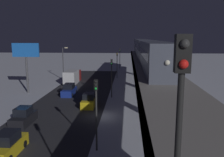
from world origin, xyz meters
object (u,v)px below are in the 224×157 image
object	(u,v)px
subway_train	(145,48)
box_truck	(72,77)
sedan_blue	(69,90)
traffic_light_mid	(112,73)
rail_signal	(181,88)
taxi_cab	(8,146)
traffic_light_distant	(120,55)
commercial_billboard	(26,55)
sedan_black	(24,117)
traffic_light_far	(117,61)
traffic_light_near	(96,105)
sedan_yellow	(89,101)

from	to	relation	value
subway_train	box_truck	xyz separation A→B (m)	(15.39, -3.11, -6.42)
sedan_blue	traffic_light_mid	bearing A→B (deg)	170.03
rail_signal	traffic_light_mid	xyz separation A→B (m)	(3.97, -32.43, -4.52)
taxi_cab	traffic_light_distant	distance (m)	57.77
box_truck	commercial_billboard	bearing A→B (deg)	59.69
sedan_black	taxi_cab	xyz separation A→B (m)	(-1.80, 7.09, -0.01)
traffic_light_far	traffic_light_distant	xyz separation A→B (m)	(0.00, -18.65, 0.00)
traffic_light_distant	rail_signal	bearing A→B (deg)	93.26
traffic_light_near	traffic_light_far	size ratio (longest dim) A/B	1.00
traffic_light_distant	sedan_yellow	bearing A→B (deg)	86.11
subway_train	traffic_light_distant	size ratio (longest dim) A/B	8.67
sedan_blue	traffic_light_far	size ratio (longest dim) A/B	0.71
sedan_yellow	traffic_light_mid	distance (m)	6.94
traffic_light_far	sedan_yellow	bearing A→B (deg)	83.10
rail_signal	commercial_billboard	world-z (taller)	rail_signal
rail_signal	sedan_yellow	bearing A→B (deg)	-75.79
traffic_light_distant	box_truck	bearing A→B (deg)	69.29
sedan_black	commercial_billboard	world-z (taller)	commercial_billboard
sedan_black	traffic_light_mid	bearing A→B (deg)	-126.03
rail_signal	traffic_light_near	xyz separation A→B (m)	(3.97, -13.78, -4.52)
sedan_yellow	traffic_light_mid	xyz separation A→B (m)	(-2.90, -5.31, 3.40)
subway_train	sedan_yellow	bearing A→B (deg)	58.52
box_truck	traffic_light_near	xyz separation A→B (m)	(-9.50, 30.82, 2.85)
taxi_cab	traffic_light_far	distance (m)	39.40
sedan_yellow	sedan_blue	bearing A→B (deg)	124.78
traffic_light_near	traffic_light_distant	distance (m)	55.95
rail_signal	sedan_yellow	size ratio (longest dim) A/B	0.99
taxi_cab	traffic_light_far	world-z (taller)	traffic_light_far
taxi_cab	traffic_light_mid	size ratio (longest dim) A/B	0.69
subway_train	traffic_light_far	distance (m)	11.81
traffic_light_near	traffic_light_mid	distance (m)	18.65
taxi_cab	traffic_light_near	world-z (taller)	traffic_light_near
traffic_light_mid	traffic_light_distant	xyz separation A→B (m)	(0.00, -37.30, 0.00)
sedan_blue	box_truck	distance (m)	11.05
subway_train	traffic_light_mid	distance (m)	11.38
sedan_yellow	traffic_light_near	world-z (taller)	traffic_light_near
taxi_cab	sedan_yellow	bearing A→B (deg)	-107.52
commercial_billboard	sedan_yellow	bearing A→B (deg)	148.50
traffic_light_far	traffic_light_mid	bearing A→B (deg)	90.00
subway_train	rail_signal	distance (m)	41.54
sedan_blue	traffic_light_near	distance (m)	21.60
sedan_yellow	traffic_light_distant	distance (m)	42.84
subway_train	commercial_billboard	distance (m)	22.25
sedan_yellow	traffic_light_distant	size ratio (longest dim) A/B	0.63
box_truck	commercial_billboard	size ratio (longest dim) A/B	0.83
sedan_blue	traffic_light_near	xyz separation A→B (m)	(-7.50, 19.97, 3.41)
sedan_blue	traffic_light_mid	distance (m)	8.34
subway_train	traffic_light_far	xyz separation A→B (m)	(5.89, -9.60, -3.57)
rail_signal	sedan_blue	distance (m)	36.51
rail_signal	sedan_yellow	xyz separation A→B (m)	(6.87, -27.12, -7.92)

